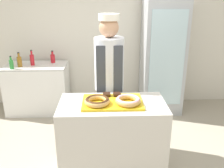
% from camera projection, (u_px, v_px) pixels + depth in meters
% --- Properties ---
extents(wall_back, '(8.00, 0.06, 2.70)m').
position_uv_depth(wall_back, '(108.00, 32.00, 4.50)').
color(wall_back, silver).
rests_on(wall_back, ground_plane).
extents(display_counter, '(1.14, 0.61, 0.89)m').
position_uv_depth(display_counter, '(112.00, 139.00, 2.80)').
color(display_counter, beige).
rests_on(display_counter, ground_plane).
extents(serving_tray, '(0.63, 0.42, 0.02)m').
position_uv_depth(serving_tray, '(112.00, 102.00, 2.65)').
color(serving_tray, yellow).
rests_on(serving_tray, display_counter).
extents(donut_chocolate_glaze, '(0.27, 0.27, 0.06)m').
position_uv_depth(donut_chocolate_glaze, '(97.00, 101.00, 2.56)').
color(donut_chocolate_glaze, tan).
rests_on(donut_chocolate_glaze, serving_tray).
extents(donut_light_glaze, '(0.27, 0.27, 0.06)m').
position_uv_depth(donut_light_glaze, '(128.00, 100.00, 2.58)').
color(donut_light_glaze, tan).
rests_on(donut_light_glaze, serving_tray).
extents(brownie_back_left, '(0.08, 0.08, 0.03)m').
position_uv_depth(brownie_back_left, '(107.00, 94.00, 2.77)').
color(brownie_back_left, black).
rests_on(brownie_back_left, serving_tray).
extents(brownie_back_right, '(0.08, 0.08, 0.03)m').
position_uv_depth(brownie_back_right, '(117.00, 94.00, 2.78)').
color(brownie_back_right, black).
rests_on(brownie_back_right, serving_tray).
extents(baker_person, '(0.36, 0.36, 1.78)m').
position_uv_depth(baker_person, '(109.00, 82.00, 3.13)').
color(baker_person, '#4C4C51').
rests_on(baker_person, ground_plane).
extents(beverage_fridge, '(0.68, 0.68, 1.93)m').
position_uv_depth(beverage_fridge, '(162.00, 57.00, 4.29)').
color(beverage_fridge, '#ADB2B7').
rests_on(beverage_fridge, ground_plane).
extents(chest_freezer, '(1.04, 0.61, 0.85)m').
position_uv_depth(chest_freezer, '(38.00, 88.00, 4.40)').
color(chest_freezer, white).
rests_on(chest_freezer, ground_plane).
extents(bottle_amber, '(0.08, 0.08, 0.24)m').
position_uv_depth(bottle_amber, '(19.00, 61.00, 4.13)').
color(bottle_amber, '#99661E').
rests_on(bottle_amber, chest_freezer).
extents(bottle_green, '(0.07, 0.07, 0.21)m').
position_uv_depth(bottle_green, '(11.00, 64.00, 4.01)').
color(bottle_green, '#2D8C38').
rests_on(bottle_green, chest_freezer).
extents(bottle_red, '(0.08, 0.08, 0.21)m').
position_uv_depth(bottle_red, '(53.00, 58.00, 4.38)').
color(bottle_red, red).
rests_on(bottle_red, chest_freezer).
extents(bottle_red_b, '(0.07, 0.07, 0.26)m').
position_uv_depth(bottle_red_b, '(32.00, 59.00, 4.21)').
color(bottle_red_b, red).
rests_on(bottle_red_b, chest_freezer).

